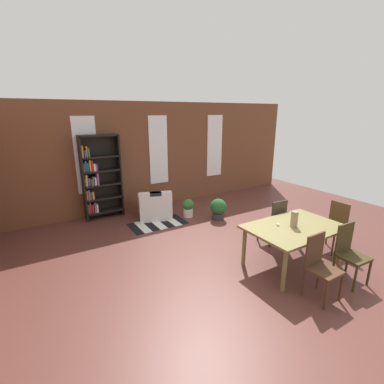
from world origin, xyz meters
The scene contains 17 objects.
ground_plane centered at (0.00, 0.00, 0.00)m, with size 10.78×10.78×0.00m, color brown.
back_wall_brick centered at (0.00, 3.77, 1.45)m, with size 9.29×0.12×2.91m, color brown.
window_pane_0 centered at (-1.93, 3.70, 1.60)m, with size 0.55×0.02×1.89m, color white.
window_pane_1 centered at (0.00, 3.70, 1.60)m, with size 0.55×0.02×1.89m, color white.
window_pane_2 centered at (1.93, 3.70, 1.60)m, with size 0.55×0.02×1.89m, color white.
dining_table centered at (0.57, -0.59, 0.66)m, with size 1.64×1.09×0.75m.
vase_on_table centered at (0.54, -0.59, 0.88)m, with size 0.12×0.12×0.28m, color #998466.
tealight_candle_0 centered at (0.34, -0.43, 0.76)m, with size 0.04×0.04×0.03m, color silver.
dining_chair_near_right centered at (0.95, -1.36, 0.51)m, with size 0.42×0.42×0.95m.
dining_chair_near_left centered at (0.20, -1.36, 0.51)m, with size 0.40×0.40×0.95m.
dining_chair_far_right centered at (0.94, 0.18, 0.51)m, with size 0.42×0.42×0.95m.
dining_chair_head_right centered at (1.77, -0.59, 0.51)m, with size 0.40×0.40×0.95m.
bookshelf_tall centered at (-1.74, 3.52, 1.05)m, with size 0.94×0.32×2.11m.
armchair_white centered at (-0.55, 2.81, 0.28)m, with size 1.00×1.00×0.75m.
potted_plant_by_shelf centered at (0.77, 1.86, 0.29)m, with size 0.41×0.41×0.53m.
potted_plant_corner centered at (0.20, 2.40, 0.25)m, with size 0.29×0.29×0.48m.
striped_rug centered at (-0.68, 2.36, 0.00)m, with size 1.36×0.75×0.01m.
Camera 1 is at (-3.20, -3.41, 2.62)m, focal length 25.75 mm.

